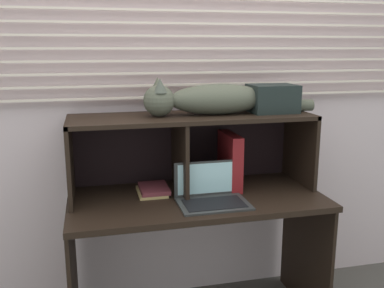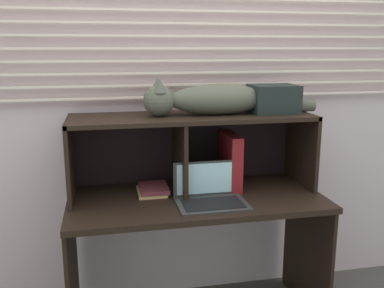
# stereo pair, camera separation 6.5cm
# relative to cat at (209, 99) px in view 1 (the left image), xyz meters

# --- Properties ---
(back_panel_with_blinds) EXTENTS (4.40, 0.08, 2.50)m
(back_panel_with_blinds) POSITION_rel_cat_xyz_m (-0.09, 0.25, 0.03)
(back_panel_with_blinds) COLOR beige
(back_panel_with_blinds) RESTS_ON ground
(desk) EXTENTS (1.31, 0.63, 0.73)m
(desk) POSITION_rel_cat_xyz_m (-0.09, -0.11, -0.64)
(desk) COLOR black
(desk) RESTS_ON ground
(hutch_shelf_unit) EXTENTS (1.28, 0.39, 0.41)m
(hutch_shelf_unit) POSITION_rel_cat_xyz_m (-0.10, 0.03, -0.20)
(hutch_shelf_unit) COLOR black
(hutch_shelf_unit) RESTS_ON desk
(cat) EXTENTS (0.94, 0.19, 0.20)m
(cat) POSITION_rel_cat_xyz_m (0.00, 0.00, 0.00)
(cat) COLOR #4F5142
(cat) RESTS_ON hutch_shelf_unit
(laptop) EXTENTS (0.34, 0.24, 0.19)m
(laptop) POSITION_rel_cat_xyz_m (-0.04, -0.21, -0.45)
(laptop) COLOR #313131
(laptop) RESTS_ON desk
(binder_upright) EXTENTS (0.06, 0.27, 0.30)m
(binder_upright) POSITION_rel_cat_xyz_m (0.12, 0.00, -0.34)
(binder_upright) COLOR maroon
(binder_upright) RESTS_ON desk
(book_stack) EXTENTS (0.16, 0.21, 0.04)m
(book_stack) POSITION_rel_cat_xyz_m (-0.31, -0.01, -0.47)
(book_stack) COLOR tan
(book_stack) RESTS_ON desk
(storage_box) EXTENTS (0.25, 0.20, 0.15)m
(storage_box) POSITION_rel_cat_xyz_m (0.35, 0.00, -0.01)
(storage_box) COLOR black
(storage_box) RESTS_ON hutch_shelf_unit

